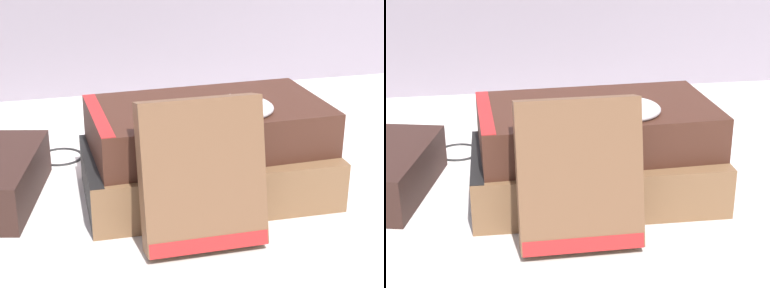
% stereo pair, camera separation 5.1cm
% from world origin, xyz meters
% --- Properties ---
extents(ground_plane, '(3.00, 3.00, 0.00)m').
position_xyz_m(ground_plane, '(0.00, 0.00, 0.00)').
color(ground_plane, silver).
extents(book_flat_bottom, '(0.23, 0.13, 0.05)m').
position_xyz_m(book_flat_bottom, '(0.06, 0.05, 0.02)').
color(book_flat_bottom, brown).
rests_on(book_flat_bottom, ground_plane).
extents(book_flat_top, '(0.22, 0.13, 0.04)m').
position_xyz_m(book_flat_top, '(0.06, 0.06, 0.07)').
color(book_flat_top, '#422319').
rests_on(book_flat_top, book_flat_bottom).
extents(book_leaning_front, '(0.10, 0.06, 0.12)m').
position_xyz_m(book_leaning_front, '(0.04, -0.03, 0.06)').
color(book_leaning_front, brown).
rests_on(book_leaning_front, ground_plane).
extents(pocket_watch, '(0.06, 0.06, 0.01)m').
position_xyz_m(pocket_watch, '(0.09, 0.04, 0.09)').
color(pocket_watch, silver).
rests_on(pocket_watch, book_flat_top).
extents(reading_glasses, '(0.11, 0.06, 0.00)m').
position_xyz_m(reading_glasses, '(-0.04, 0.18, 0.00)').
color(reading_glasses, black).
rests_on(reading_glasses, ground_plane).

